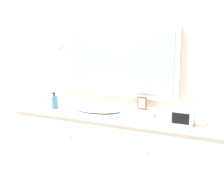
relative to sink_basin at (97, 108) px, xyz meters
name	(u,v)px	position (x,y,z in m)	size (l,w,h in m)	color
wall_back	(131,70)	(0.22, 0.33, 0.35)	(8.00, 0.18, 2.55)	silver
vanity_counter	(118,157)	(0.22, 0.02, -0.47)	(2.11, 0.57, 0.91)	beige
sink_basin	(97,108)	(0.00, 0.00, 0.00)	(0.49, 0.35, 0.18)	white
soap_bottle	(55,102)	(-0.41, -0.12, 0.05)	(0.07, 0.07, 0.17)	teal
appliance_box	(182,117)	(0.86, -0.12, 0.05)	(0.20, 0.12, 0.13)	#BCBCC1
picture_frame	(142,103)	(0.39, 0.21, 0.05)	(0.10, 0.01, 0.13)	brown
hand_towel_near_sink	(47,103)	(-0.56, -0.06, 0.01)	(0.20, 0.14, 0.05)	silver
hand_towel_far_corner	(145,114)	(0.50, -0.01, 0.00)	(0.18, 0.12, 0.03)	#A8B7C6
metal_tray	(218,123)	(1.13, 0.03, -0.01)	(0.18, 0.12, 0.01)	silver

